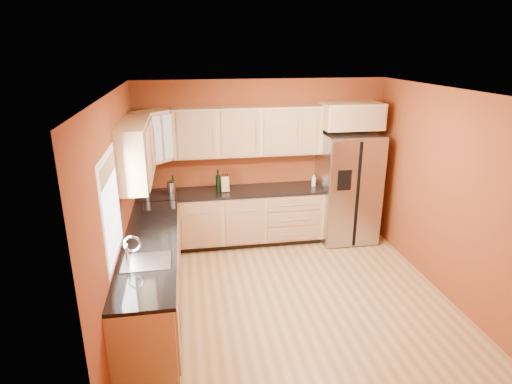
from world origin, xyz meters
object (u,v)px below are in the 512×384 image
at_px(refrigerator, 347,187).
at_px(soap_dispenser, 314,180).
at_px(wine_bottle_a, 173,185).
at_px(canister_left, 145,190).
at_px(knife_block, 225,184).

bearing_deg(refrigerator, soap_dispenser, 171.01).
distance_m(wine_bottle_a, soap_dispenser, 2.24).
distance_m(canister_left, wine_bottle_a, 0.42).
relative_size(canister_left, soap_dispenser, 1.09).
bearing_deg(knife_block, refrigerator, -3.14).
distance_m(canister_left, knife_block, 1.21).
bearing_deg(refrigerator, wine_bottle_a, 179.07).
bearing_deg(soap_dispenser, canister_left, -178.07).
height_order(canister_left, knife_block, knife_block).
bearing_deg(wine_bottle_a, knife_block, 0.76).
relative_size(wine_bottle_a, knife_block, 1.27).
height_order(refrigerator, soap_dispenser, refrigerator).
xyz_separation_m(canister_left, wine_bottle_a, (0.41, 0.05, 0.05)).
distance_m(refrigerator, knife_block, 2.00).
distance_m(refrigerator, soap_dispenser, 0.57).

